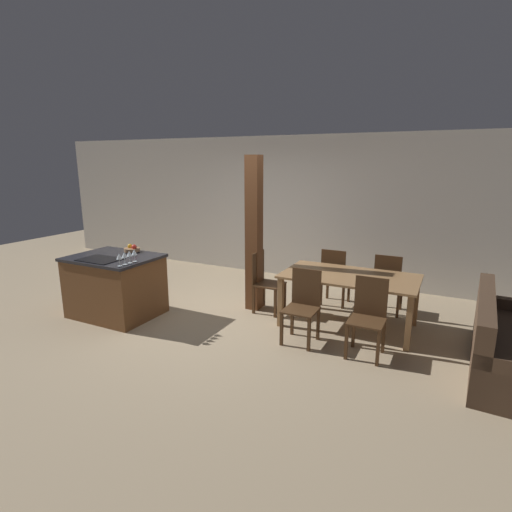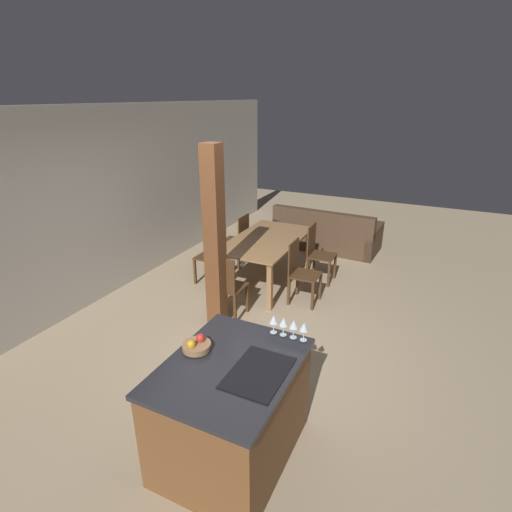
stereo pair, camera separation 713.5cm
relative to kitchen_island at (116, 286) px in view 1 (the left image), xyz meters
The scene contains 15 objects.
ground_plane 1.51m from the kitchen_island, 20.93° to the left, with size 16.00×16.00×0.00m, color #9E896B.
wall_back 3.51m from the kitchen_island, 66.58° to the left, with size 11.20×0.08×2.70m.
kitchen_island is the anchor object (origin of this frame).
fruit_bowl 0.59m from the kitchen_island, 81.72° to the left, with size 0.23×0.23×0.11m.
wine_glass_near 0.89m from the kitchen_island, 36.80° to the right, with size 0.08×0.08×0.17m.
wine_glass_middle 0.85m from the kitchen_island, 30.08° to the right, with size 0.08×0.08×0.17m.
wine_glass_far 0.82m from the kitchen_island, 22.30° to the right, with size 0.08×0.08×0.17m.
wine_glass_end 0.80m from the kitchen_island, 13.56° to the right, with size 0.08×0.08×0.17m.
dining_table 3.36m from the kitchen_island, 19.51° to the left, with size 1.79×0.99×0.73m.
dining_chair_near_left 2.79m from the kitchen_island, ahead, with size 0.40×0.40×0.91m.
dining_chair_near_right 3.59m from the kitchen_island, ahead, with size 0.40×0.40×0.91m.
dining_chair_far_left 3.32m from the kitchen_island, 33.66° to the left, with size 0.40×0.40×0.91m.
dining_chair_far_right 4.01m from the kitchen_island, 27.29° to the left, with size 0.40×0.40×0.91m.
dining_chair_head_end 2.20m from the kitchen_island, 30.60° to the left, with size 0.40×0.40×0.91m.
timber_post 2.17m from the kitchen_island, 34.11° to the left, with size 0.20×0.20×2.32m.
Camera 1 is at (3.00, -4.59, 2.23)m, focal length 28.00 mm.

